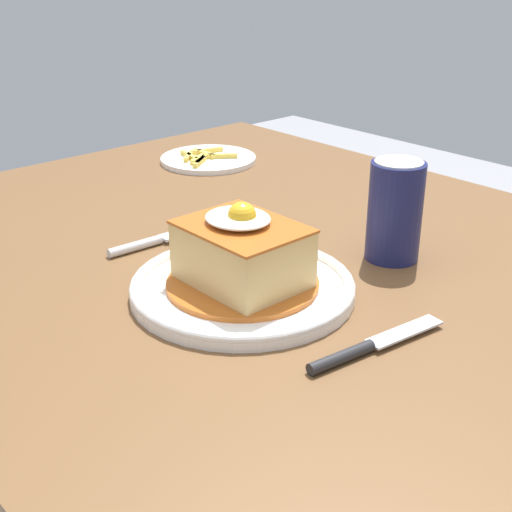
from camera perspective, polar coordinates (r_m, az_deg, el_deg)
The scene contains 7 objects.
dining_table at distance 0.90m, azimuth 3.26°, elevation -7.46°, with size 1.22×0.87×0.77m.
main_plate at distance 0.77m, azimuth -1.10°, elevation -2.50°, with size 0.25×0.25×0.02m.
sandwich_meal at distance 0.76m, azimuth -1.14°, elevation 0.07°, with size 0.17×0.17×0.10m.
fork at distance 0.90m, azimuth -8.72°, elevation 1.12°, with size 0.02×0.14×0.01m.
knife at distance 0.67m, azimuth 8.53°, elevation -7.59°, with size 0.04×0.17×0.01m.
soda_can at distance 0.86m, azimuth 11.30°, elevation 3.64°, with size 0.07×0.07×0.12m.
side_plate_fries at distance 1.26m, azimuth -3.98°, elevation 7.93°, with size 0.17×0.17×0.02m.
Camera 1 is at (0.54, -0.55, 1.13)m, focal length 48.87 mm.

